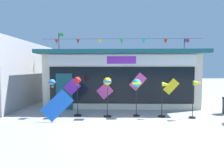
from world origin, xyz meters
TOP-DOWN VIEW (x-y plane):
  - ground_plane at (0.00, 0.00)m, footprint 80.00×80.00m
  - kite_shop_building at (-0.69, 6.16)m, footprint 9.17×6.02m
  - wind_spinner_far_left at (-3.99, 1.87)m, footprint 0.38×0.38m
  - wind_spinner_left at (-2.81, 1.99)m, footprint 0.35×0.35m
  - wind_spinner_center_left at (-1.36, 1.81)m, footprint 0.38×0.38m
  - wind_spinner_center_right at (0.01, 2.01)m, footprint 0.40×0.40m
  - wind_spinner_right at (1.32, 1.88)m, footprint 0.56×0.35m
  - wind_spinner_far_right at (2.71, 1.70)m, footprint 0.54×0.30m
  - display_kite_on_ground at (-3.48, 0.90)m, footprint 1.39×0.35m

SIDE VIEW (x-z plane):
  - ground_plane at x=0.00m, z-range 0.00..0.00m
  - display_kite_on_ground at x=-3.48m, z-range 0.00..1.39m
  - wind_spinner_right at x=1.32m, z-range 0.27..1.92m
  - wind_spinner_far_left at x=-3.99m, z-range 0.36..2.13m
  - wind_spinner_far_right at x=2.71m, z-range 0.43..2.17m
  - wind_spinner_left at x=-2.81m, z-range 0.50..2.38m
  - wind_spinner_center_right at x=0.01m, z-range 0.57..2.35m
  - wind_spinner_center_left at x=-1.36m, z-range 0.53..2.39m
  - kite_shop_building at x=-0.69m, z-range -0.65..3.97m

